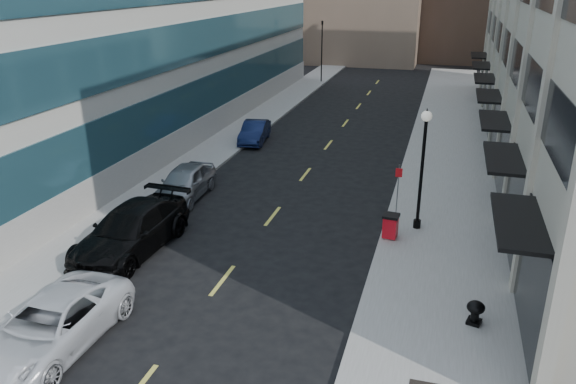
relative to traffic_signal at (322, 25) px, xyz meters
The scene contains 12 objects.
sidewalk_right 31.38m from the traffic_signal, 65.10° to the right, with size 5.00×80.00×0.15m, color gray.
sidewalk_left 28.58m from the traffic_signal, 92.05° to the right, with size 3.00×80.00×0.15m, color gray.
road_centerline 32.00m from the traffic_signal, 79.94° to the right, with size 0.15×68.20×0.01m.
traffic_signal is the anchor object (origin of this frame).
car_white_van 45.29m from the traffic_signal, 87.16° to the right, with size 2.52×5.47×1.52m, color silver.
car_black_pickup 39.12m from the traffic_signal, 88.23° to the right, with size 2.50×6.14×1.78m, color black.
car_silver_sedan 33.40m from the traffic_signal, 88.79° to the right, with size 1.90×4.72×1.61m, color #979BA0.
car_blue_sedan 23.22m from the traffic_signal, 88.23° to the right, with size 1.44×4.14×1.36m, color #111B42.
trash_bin 37.08m from the traffic_signal, 72.74° to the right, with size 0.69×0.74×1.02m.
lamppost 35.91m from the traffic_signal, 70.60° to the right, with size 0.43×0.43×5.20m.
sign_post 35.00m from the traffic_signal, 71.68° to the right, with size 0.29×0.06×2.50m.
urn_planter 43.22m from the traffic_signal, 70.82° to the right, with size 0.55×0.55×0.77m.
Camera 1 is at (7.13, -8.31, 10.21)m, focal length 35.00 mm.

